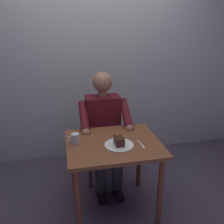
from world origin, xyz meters
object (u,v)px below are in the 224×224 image
seated_person (104,129)px  cake_slice (119,141)px  coffee_cup (75,138)px  dessert_spoon (142,146)px  dining_table (113,153)px  chair (102,136)px

seated_person → cake_slice: (-0.04, 0.53, 0.12)m
coffee_cup → dessert_spoon: size_ratio=0.74×
seated_person → coffee_cup: bearing=50.5°
seated_person → dessert_spoon: size_ratio=8.88×
dining_table → cake_slice: bearing=115.4°
chair → seated_person: seated_person is taller
coffee_cup → chair: bearing=-120.1°
chair → cake_slice: (-0.04, 0.70, 0.29)m
cake_slice → coffee_cup: (0.37, -0.13, 0.00)m
coffee_cup → seated_person: bearing=-129.5°
dining_table → coffee_cup: 0.37m
seated_person → dessert_spoon: 0.63m
cake_slice → dessert_spoon: bearing=165.6°
chair → dessert_spoon: (-0.23, 0.75, 0.24)m
seated_person → cake_slice: 0.54m
dining_table → coffee_cup: bearing=-8.4°
chair → coffee_cup: bearing=59.9°
chair → cake_slice: chair is taller
seated_person → chair: bearing=-90.0°
chair → coffee_cup: (0.33, 0.58, 0.29)m
dessert_spoon → dining_table: bearing=-28.6°
dining_table → seated_person: bearing=-90.0°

